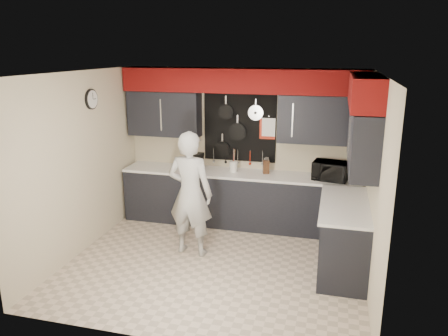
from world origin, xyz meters
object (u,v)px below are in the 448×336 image
(utensil_crock, at_px, (233,166))
(person, at_px, (190,194))
(coffee_maker, at_px, (198,161))
(knife_block, at_px, (266,167))
(microwave, at_px, (330,171))

(utensil_crock, relative_size, person, 0.10)
(utensil_crock, distance_m, coffee_maker, 0.60)
(utensil_crock, height_order, person, person)
(coffee_maker, bearing_deg, utensil_crock, 15.00)
(knife_block, relative_size, coffee_maker, 0.73)
(microwave, height_order, knife_block, microwave)
(coffee_maker, bearing_deg, microwave, 7.71)
(microwave, bearing_deg, utensil_crock, -173.47)
(utensil_crock, xyz_separation_m, coffee_maker, (-0.59, -0.07, 0.07))
(knife_block, bearing_deg, microwave, -22.05)
(microwave, bearing_deg, coffee_maker, -170.71)
(microwave, xyz_separation_m, person, (-1.90, -1.15, -0.16))
(utensil_crock, bearing_deg, coffee_maker, -173.45)
(knife_block, distance_m, utensil_crock, 0.55)
(person, bearing_deg, microwave, -143.63)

